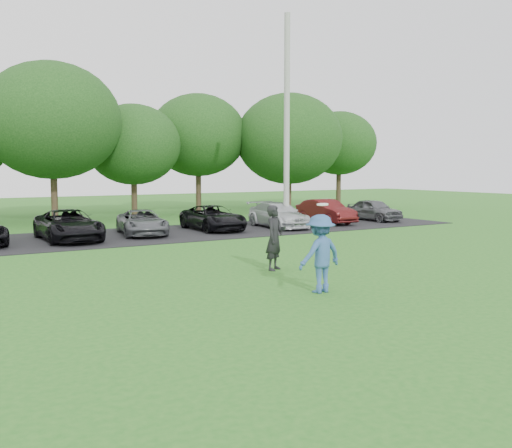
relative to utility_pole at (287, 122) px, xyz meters
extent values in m
plane|color=#24661D|center=(-7.01, -12.29, -5.13)|extent=(100.00, 100.00, 0.00)
cube|color=black|center=(-7.01, 0.71, -5.11)|extent=(32.00, 6.50, 0.03)
cylinder|color=#A4A5A0|center=(0.00, 0.00, 0.00)|extent=(0.28, 0.28, 10.25)
imported|color=#32588F|center=(-7.43, -12.43, -4.20)|extent=(1.26, 0.80, 1.85)
cylinder|color=white|center=(-7.41, -12.48, -3.04)|extent=(0.27, 0.27, 0.06)
imported|color=black|center=(-6.75, -9.38, -4.19)|extent=(0.82, 0.75, 1.88)
cube|color=black|center=(-6.57, -9.56, -3.91)|extent=(0.17, 0.16, 0.10)
imported|color=black|center=(-10.31, 0.38, -4.48)|extent=(2.10, 4.48, 1.24)
imported|color=#56595D|center=(-7.10, 0.74, -4.55)|extent=(2.45, 4.16, 1.09)
imported|color=black|center=(-3.57, 0.85, -4.52)|extent=(1.96, 4.18, 1.16)
imported|color=silver|center=(-0.26, 0.32, -4.49)|extent=(1.98, 4.31, 1.22)
imported|color=#4A1010|center=(3.01, 0.73, -4.47)|extent=(1.39, 3.84, 1.26)
imported|color=#525459|center=(6.32, 0.63, -4.50)|extent=(1.41, 3.50, 1.19)
cylinder|color=#38281C|center=(-9.01, 9.31, -3.78)|extent=(0.36, 0.36, 2.70)
ellipsoid|color=#214C19|center=(-9.01, 9.31, 0.36)|extent=(7.42, 7.42, 6.31)
cylinder|color=#38281C|center=(-4.01, 10.71, -4.03)|extent=(0.36, 0.36, 2.20)
ellipsoid|color=#214C19|center=(-4.01, 10.71, -0.77)|extent=(5.76, 5.76, 4.90)
cylinder|color=#38281C|center=(0.99, 12.11, -3.78)|extent=(0.36, 0.36, 2.70)
ellipsoid|color=#214C19|center=(0.99, 12.11, 0.01)|extent=(6.50, 6.50, 5.53)
cylinder|color=#38281C|center=(6.49, 9.31, -4.03)|extent=(0.36, 0.36, 2.20)
ellipsoid|color=#214C19|center=(6.49, 9.31, -0.21)|extent=(7.24, 7.24, 6.15)
cylinder|color=#38281C|center=(11.99, 10.71, -3.78)|extent=(0.36, 0.36, 2.70)
ellipsoid|color=#214C19|center=(11.99, 10.71, -0.33)|extent=(5.58, 5.58, 4.74)
camera|label=1|loc=(-15.58, -23.05, -2.19)|focal=40.00mm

